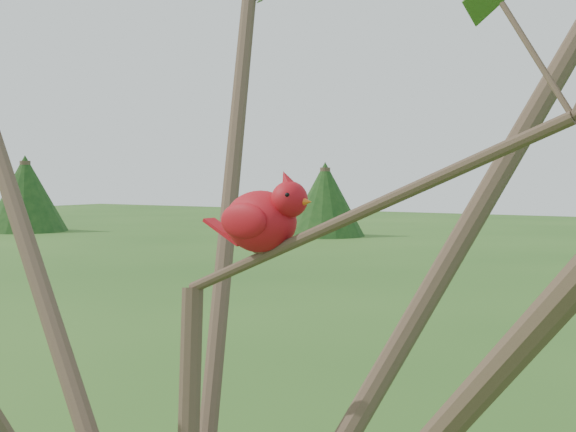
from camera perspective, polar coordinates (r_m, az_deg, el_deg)
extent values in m
ellipsoid|color=red|center=(1.21, -1.96, -0.40)|extent=(0.12, 0.09, 0.09)
sphere|color=red|center=(1.18, 0.10, 1.18)|extent=(0.06, 0.06, 0.05)
cone|color=red|center=(1.18, -0.08, 2.51)|extent=(0.04, 0.03, 0.04)
cone|color=#D85914|center=(1.16, 1.21, 1.03)|extent=(0.02, 0.02, 0.02)
ellipsoid|color=black|center=(1.17, 0.84, 0.99)|extent=(0.02, 0.03, 0.03)
cube|color=red|center=(1.25, -4.48, -1.12)|extent=(0.07, 0.03, 0.04)
ellipsoid|color=red|center=(1.24, -1.14, -0.19)|extent=(0.08, 0.03, 0.05)
ellipsoid|color=red|center=(1.18, -3.18, -0.35)|extent=(0.08, 0.03, 0.05)
cylinder|color=#443024|center=(27.27, 2.65, 1.02)|extent=(0.35, 0.35, 2.33)
cone|color=black|center=(27.27, 2.65, 1.22)|extent=(2.72, 2.72, 2.53)
cylinder|color=#443024|center=(30.96, -18.16, 1.35)|extent=(0.39, 0.39, 2.59)
cone|color=black|center=(30.96, -18.16, 1.55)|extent=(3.02, 3.02, 2.81)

